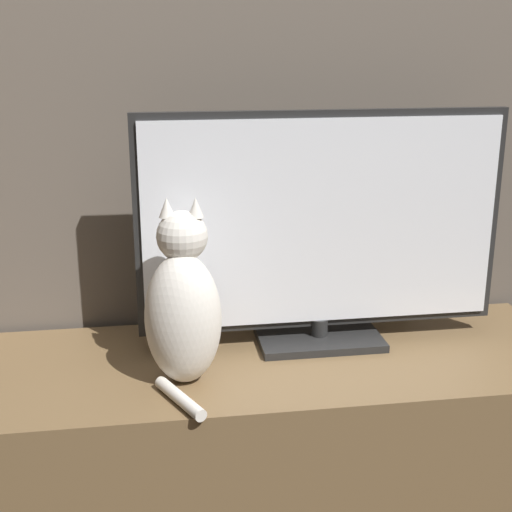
# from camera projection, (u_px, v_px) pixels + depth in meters

# --- Properties ---
(wall_back) EXTENTS (4.80, 0.05, 2.60)m
(wall_back) POSITION_uv_depth(u_px,v_px,m) (249.00, 34.00, 1.85)
(wall_back) COLOR #60564C
(wall_back) RESTS_ON ground_plane
(tv_stand) EXTENTS (1.56, 0.54, 0.52)m
(tv_stand) POSITION_uv_depth(u_px,v_px,m) (268.00, 450.00, 1.86)
(tv_stand) COLOR brown
(tv_stand) RESTS_ON ground_plane
(tv) EXTENTS (0.93, 0.19, 0.60)m
(tv) POSITION_uv_depth(u_px,v_px,m) (322.00, 230.00, 1.79)
(tv) COLOR black
(tv) RESTS_ON tv_stand
(cat) EXTENTS (0.20, 0.30, 0.43)m
(cat) POSITION_uv_depth(u_px,v_px,m) (183.00, 307.00, 1.62)
(cat) COLOR silver
(cat) RESTS_ON tv_stand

